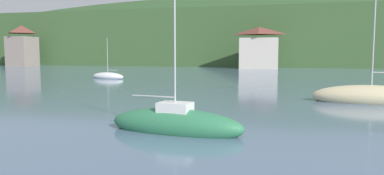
{
  "coord_description": "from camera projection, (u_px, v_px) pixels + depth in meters",
  "views": [
    {
      "loc": [
        4.74,
        20.73,
        3.04
      ],
      "look_at": [
        0.0,
        39.31,
        1.19
      ],
      "focal_mm": 34.23,
      "sensor_mm": 36.0,
      "label": 1
    }
  ],
  "objects": [
    {
      "name": "wooded_hillside",
      "position": [
        271.0,
        45.0,
        100.64
      ],
      "size": [
        352.0,
        50.79,
        31.04
      ],
      "color": "#38562D",
      "rests_on": "ground_plane"
    },
    {
      "name": "shore_building_west",
      "position": [
        22.0,
        46.0,
        79.8
      ],
      "size": [
        5.1,
        5.32,
        8.82
      ],
      "color": "gray",
      "rests_on": "ground_plane"
    },
    {
      "name": "shore_building_westcentral",
      "position": [
        259.0,
        49.0,
        66.76
      ],
      "size": [
        7.15,
        4.19,
        7.61
      ],
      "color": "beige",
      "rests_on": "ground_plane"
    },
    {
      "name": "sailboat_far_0",
      "position": [
        108.0,
        76.0,
        42.46
      ],
      "size": [
        4.77,
        2.74,
        4.92
      ],
      "rotation": [
        0.0,
        0.0,
        2.85
      ],
      "color": "white",
      "rests_on": "ground_plane"
    },
    {
      "name": "sailboat_mid_5",
      "position": [
        175.0,
        124.0,
        13.93
      ],
      "size": [
        5.54,
        2.12,
        6.85
      ],
      "rotation": [
        0.0,
        0.0,
        6.16
      ],
      "color": "#2D754C",
      "rests_on": "ground_plane"
    },
    {
      "name": "sailboat_mid_10",
      "position": [
        371.0,
        97.0,
        22.04
      ],
      "size": [
        6.96,
        2.54,
        10.29
      ],
      "rotation": [
        0.0,
        0.0,
        3.06
      ],
      "color": "#CCBC8E",
      "rests_on": "ground_plane"
    }
  ]
}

